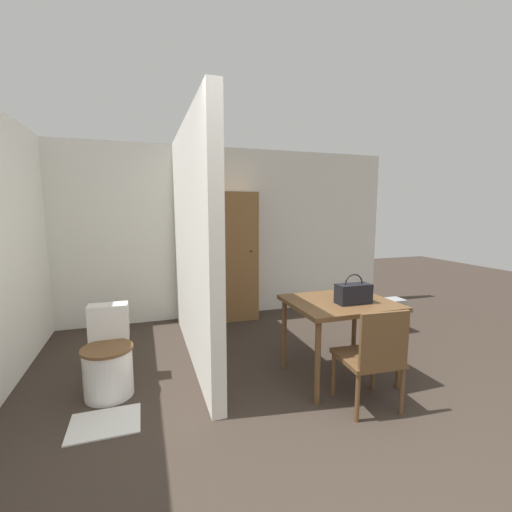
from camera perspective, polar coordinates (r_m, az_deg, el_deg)
wall_back at (r=5.19m, az=-6.16°, el=3.81°), size 5.53×0.12×2.50m
partition_wall at (r=3.75m, az=-10.64°, el=2.19°), size 0.12×2.59×2.50m
dining_table at (r=3.35m, az=13.76°, el=-8.77°), size 0.95×0.81×0.76m
wooden_chair at (r=2.98m, az=18.89°, el=-15.37°), size 0.48×0.48×0.85m
toilet at (r=3.39m, az=-23.38°, el=-15.58°), size 0.43×0.58×0.74m
handbag at (r=3.25m, az=15.93°, el=-5.99°), size 0.32×0.15×0.27m
wooden_cabinet at (r=5.00m, az=-3.09°, el=-0.05°), size 0.53×0.41×1.85m
bath_mat at (r=3.09m, az=-23.86°, el=-24.12°), size 0.51×0.39×0.01m
space_heater at (r=4.89m, az=21.49°, el=-9.22°), size 0.33×0.22×0.44m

